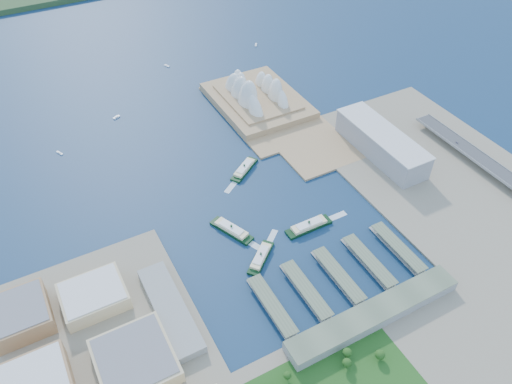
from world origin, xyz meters
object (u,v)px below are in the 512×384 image
ferry_c (261,256)px  opera_house (257,87)px  car_c (457,143)px  ferry_b (244,168)px  ferry_a (231,228)px  ferry_d (309,225)px  toaster_building (381,143)px

ferry_c → opera_house: bearing=-68.0°
ferry_c → car_c: 346.42m
ferry_b → ferry_c: bearing=-55.5°
ferry_a → ferry_c: (10.59, -54.34, -0.51)m
ferry_c → ferry_d: 76.51m
toaster_building → ferry_b: 196.40m
ferry_a → car_c: 354.39m
ferry_a → ferry_d: 94.05m
ferry_c → ferry_d: (74.97, 15.29, 0.65)m
car_c → ferry_c: bearing=-172.8°
opera_house → toaster_building: 219.62m
ferry_a → car_c: (354.09, -10.67, 9.97)m
ferry_a → ferry_d: (85.56, -39.05, 0.14)m
ferry_a → ferry_d: ferry_d is taller
ferry_a → car_c: car_c is taller
toaster_building → ferry_d: 183.85m
ferry_b → ferry_d: 135.76m
ferry_b → ferry_d: size_ratio=0.93×
toaster_building → ferry_c: bearing=-159.7°
toaster_building → ferry_b: toaster_building is taller
opera_house → toaster_building: bearing=-65.8°
toaster_building → ferry_a: toaster_building is taller
opera_house → ferry_c: size_ratio=3.39×
opera_house → ferry_c: 328.38m
toaster_building → ferry_d: bearing=-156.1°
toaster_building → ferry_d: toaster_building is taller
toaster_building → ferry_a: 255.96m
ferry_c → car_c: car_c is taller
ferry_d → car_c: bearing=-84.3°
ferry_b → ferry_d: ferry_d is taller
ferry_d → ferry_a: bearing=65.1°
opera_house → toaster_building: (90.00, -200.00, -11.50)m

